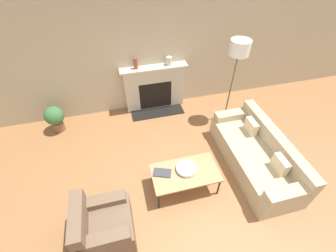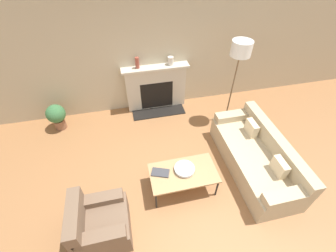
{
  "view_description": "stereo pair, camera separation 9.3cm",
  "coord_description": "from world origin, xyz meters",
  "px_view_note": "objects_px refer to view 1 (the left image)",
  "views": [
    {
      "loc": [
        -0.78,
        -1.85,
        3.66
      ],
      "look_at": [
        0.06,
        1.45,
        0.45
      ],
      "focal_mm": 24.0,
      "sensor_mm": 36.0,
      "label": 1
    },
    {
      "loc": [
        -0.69,
        -1.87,
        3.66
      ],
      "look_at": [
        0.06,
        1.45,
        0.45
      ],
      "focal_mm": 24.0,
      "sensor_mm": 36.0,
      "label": 2
    }
  ],
  "objects_px": {
    "bowl": "(186,168)",
    "book": "(162,173)",
    "potted_plant": "(55,117)",
    "coffee_table": "(185,173)",
    "mantel_vase_left": "(136,63)",
    "floor_lamp": "(238,56)",
    "mantel_vase_center_left": "(169,61)",
    "fireplace": "(155,88)",
    "couch": "(256,155)",
    "armchair_near": "(103,226)"
  },
  "relations": [
    {
      "from": "bowl",
      "to": "mantel_vase_center_left",
      "type": "height_order",
      "value": "mantel_vase_center_left"
    },
    {
      "from": "floor_lamp",
      "to": "potted_plant",
      "type": "bearing_deg",
      "value": 171.83
    },
    {
      "from": "armchair_near",
      "to": "potted_plant",
      "type": "relative_size",
      "value": 1.3
    },
    {
      "from": "couch",
      "to": "floor_lamp",
      "type": "height_order",
      "value": "floor_lamp"
    },
    {
      "from": "fireplace",
      "to": "mantel_vase_center_left",
      "type": "xyz_separation_m",
      "value": [
        0.36,
        0.01,
        0.68
      ]
    },
    {
      "from": "mantel_vase_left",
      "to": "coffee_table",
      "type": "bearing_deg",
      "value": -80.71
    },
    {
      "from": "fireplace",
      "to": "mantel_vase_left",
      "type": "distance_m",
      "value": 0.82
    },
    {
      "from": "mantel_vase_left",
      "to": "bowl",
      "type": "bearing_deg",
      "value": -79.88
    },
    {
      "from": "mantel_vase_center_left",
      "to": "book",
      "type": "bearing_deg",
      "value": -107.02
    },
    {
      "from": "mantel_vase_center_left",
      "to": "coffee_table",
      "type": "bearing_deg",
      "value": -98.07
    },
    {
      "from": "coffee_table",
      "to": "bowl",
      "type": "xyz_separation_m",
      "value": [
        0.03,
        0.04,
        0.07
      ]
    },
    {
      "from": "couch",
      "to": "mantel_vase_center_left",
      "type": "bearing_deg",
      "value": -154.16
    },
    {
      "from": "couch",
      "to": "coffee_table",
      "type": "bearing_deg",
      "value": -84.28
    },
    {
      "from": "potted_plant",
      "to": "coffee_table",
      "type": "bearing_deg",
      "value": -42.59
    },
    {
      "from": "couch",
      "to": "potted_plant",
      "type": "relative_size",
      "value": 3.38
    },
    {
      "from": "coffee_table",
      "to": "mantel_vase_left",
      "type": "xyz_separation_m",
      "value": [
        -0.41,
        2.49,
        0.85
      ]
    },
    {
      "from": "bowl",
      "to": "floor_lamp",
      "type": "bearing_deg",
      "value": 46.04
    },
    {
      "from": "floor_lamp",
      "to": "potted_plant",
      "type": "relative_size",
      "value": 3.06
    },
    {
      "from": "coffee_table",
      "to": "book",
      "type": "height_order",
      "value": "book"
    },
    {
      "from": "coffee_table",
      "to": "mantel_vase_center_left",
      "type": "bearing_deg",
      "value": 81.93
    },
    {
      "from": "fireplace",
      "to": "book",
      "type": "height_order",
      "value": "fireplace"
    },
    {
      "from": "potted_plant",
      "to": "book",
      "type": "bearing_deg",
      "value": -46.68
    },
    {
      "from": "couch",
      "to": "mantel_vase_center_left",
      "type": "relative_size",
      "value": 11.65
    },
    {
      "from": "mantel_vase_left",
      "to": "mantel_vase_center_left",
      "type": "xyz_separation_m",
      "value": [
        0.76,
        0.0,
        -0.03
      ]
    },
    {
      "from": "fireplace",
      "to": "bowl",
      "type": "relative_size",
      "value": 4.49
    },
    {
      "from": "floor_lamp",
      "to": "mantel_vase_center_left",
      "type": "distance_m",
      "value": 1.53
    },
    {
      "from": "couch",
      "to": "mantel_vase_left",
      "type": "bearing_deg",
      "value": -141.03
    },
    {
      "from": "coffee_table",
      "to": "couch",
      "type": "bearing_deg",
      "value": 5.72
    },
    {
      "from": "couch",
      "to": "coffee_table",
      "type": "relative_size",
      "value": 1.87
    },
    {
      "from": "fireplace",
      "to": "couch",
      "type": "distance_m",
      "value": 2.78
    },
    {
      "from": "armchair_near",
      "to": "book",
      "type": "xyz_separation_m",
      "value": [
        1.04,
        0.59,
        0.15
      ]
    },
    {
      "from": "coffee_table",
      "to": "floor_lamp",
      "type": "distance_m",
      "value": 2.53
    },
    {
      "from": "fireplace",
      "to": "floor_lamp",
      "type": "xyz_separation_m",
      "value": [
        1.55,
        -0.87,
        1.07
      ]
    },
    {
      "from": "fireplace",
      "to": "potted_plant",
      "type": "relative_size",
      "value": 2.47
    },
    {
      "from": "floor_lamp",
      "to": "coffee_table",
      "type": "bearing_deg",
      "value": -133.73
    },
    {
      "from": "coffee_table",
      "to": "mantel_vase_left",
      "type": "relative_size",
      "value": 4.55
    },
    {
      "from": "bowl",
      "to": "fireplace",
      "type": "bearing_deg",
      "value": 90.96
    },
    {
      "from": "mantel_vase_left",
      "to": "mantel_vase_center_left",
      "type": "distance_m",
      "value": 0.76
    },
    {
      "from": "bowl",
      "to": "book",
      "type": "xyz_separation_m",
      "value": [
        -0.42,
        0.03,
        -0.03
      ]
    },
    {
      "from": "mantel_vase_left",
      "to": "mantel_vase_center_left",
      "type": "relative_size",
      "value": 1.37
    },
    {
      "from": "coffee_table",
      "to": "mantel_vase_center_left",
      "type": "relative_size",
      "value": 6.23
    },
    {
      "from": "armchair_near",
      "to": "floor_lamp",
      "type": "xyz_separation_m",
      "value": [
        2.97,
        2.12,
        1.31
      ]
    },
    {
      "from": "coffee_table",
      "to": "book",
      "type": "xyz_separation_m",
      "value": [
        -0.39,
        0.08,
        0.04
      ]
    },
    {
      "from": "fireplace",
      "to": "mantel_vase_left",
      "type": "xyz_separation_m",
      "value": [
        -0.4,
        0.01,
        0.71
      ]
    },
    {
      "from": "mantel_vase_left",
      "to": "mantel_vase_center_left",
      "type": "bearing_deg",
      "value": 0.0
    },
    {
      "from": "fireplace",
      "to": "floor_lamp",
      "type": "relative_size",
      "value": 0.81
    },
    {
      "from": "floor_lamp",
      "to": "couch",
      "type": "bearing_deg",
      "value": -92.0
    },
    {
      "from": "fireplace",
      "to": "mantel_vase_center_left",
      "type": "height_order",
      "value": "mantel_vase_center_left"
    },
    {
      "from": "mantel_vase_center_left",
      "to": "mantel_vase_left",
      "type": "bearing_deg",
      "value": -180.0
    },
    {
      "from": "bowl",
      "to": "book",
      "type": "relative_size",
      "value": 1.03
    }
  ]
}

